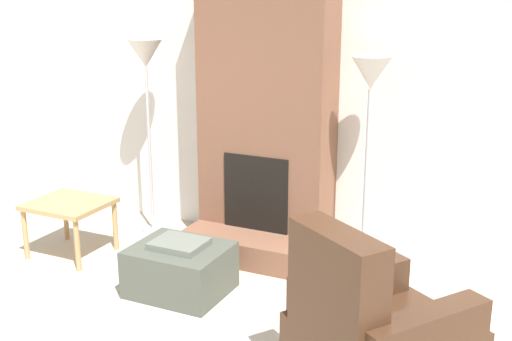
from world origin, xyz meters
The scene contains 6 objects.
wall_back centered at (0.00, 3.23, 1.30)m, with size 8.18×0.06×2.60m, color silver.
fireplace centered at (0.00, 2.96, 1.21)m, with size 1.13×0.81×2.60m.
ottoman centered at (-0.19, 1.86, 0.19)m, with size 0.69×0.58×0.41m.
side_table centered at (-1.42, 2.08, 0.41)m, with size 0.63×0.57×0.47m.
floor_lamp_left centered at (-1.11, 2.85, 1.56)m, with size 0.31×0.31×1.78m.
floor_lamp_right centered at (0.92, 2.85, 1.50)m, with size 0.31×0.31×1.72m.
Camera 1 is at (2.22, -1.87, 2.19)m, focal length 45.00 mm.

